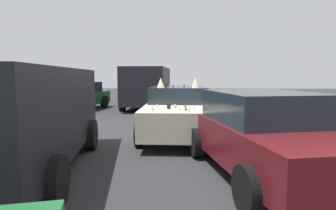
# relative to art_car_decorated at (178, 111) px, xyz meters

# --- Properties ---
(ground_plane) EXTENTS (60.00, 60.00, 0.00)m
(ground_plane) POSITION_rel_art_car_decorated_xyz_m (-0.06, 0.00, -0.72)
(ground_plane) COLOR #2D2D30
(art_car_decorated) EXTENTS (4.66, 2.16, 1.71)m
(art_car_decorated) POSITION_rel_art_car_decorated_xyz_m (0.00, 0.00, 0.00)
(art_car_decorated) COLOR beige
(art_car_decorated) RESTS_ON ground
(parked_van_behind_left) EXTENTS (5.11, 2.52, 2.19)m
(parked_van_behind_left) POSITION_rel_art_car_decorated_xyz_m (6.90, 1.58, 0.51)
(parked_van_behind_left) COLOR black
(parked_van_behind_left) RESTS_ON ground
(parked_van_row_back_far) EXTENTS (5.21, 2.74, 1.91)m
(parked_van_row_back_far) POSITION_rel_art_car_decorated_xyz_m (-3.41, 2.91, 0.37)
(parked_van_row_back_far) COLOR black
(parked_van_row_back_far) RESTS_ON ground
(parked_sedan_far_right) EXTENTS (4.38, 2.57, 1.48)m
(parked_sedan_far_right) POSITION_rel_art_car_decorated_xyz_m (-3.40, -1.49, 0.03)
(parked_sedan_far_right) COLOR #5B1419
(parked_sedan_far_right) RESTS_ON ground
(parked_sedan_near_right) EXTENTS (4.81, 2.57, 1.43)m
(parked_sedan_near_right) POSITION_rel_art_car_decorated_xyz_m (5.75, 5.08, 0.00)
(parked_sedan_near_right) COLOR #1E602D
(parked_sedan_near_right) RESTS_ON ground
(parked_sedan_far_left) EXTENTS (4.25, 2.09, 1.46)m
(parked_sedan_far_left) POSITION_rel_art_car_decorated_xyz_m (7.99, 9.55, 0.01)
(parked_sedan_far_left) COLOR gold
(parked_sedan_far_left) RESTS_ON ground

